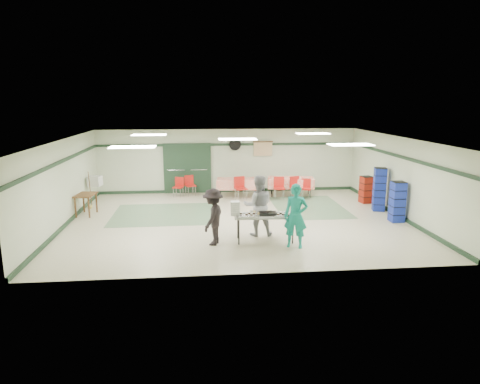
{
  "coord_description": "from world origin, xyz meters",
  "views": [
    {
      "loc": [
        -1.26,
        -13.62,
        3.92
      ],
      "look_at": [
        0.05,
        -0.3,
        1.02
      ],
      "focal_mm": 32.0,
      "sensor_mm": 36.0,
      "label": 1
    }
  ],
  "objects": [
    {
      "name": "dining_table_a",
      "position": [
        2.52,
        3.43,
        0.57
      ],
      "size": [
        1.96,
        1.08,
        0.77
      ],
      "rotation": [
        0.0,
        0.0,
        -0.14
      ],
      "color": "red",
      "rests_on": "floor"
    },
    {
      "name": "sheet_tray_right",
      "position": [
        1.08,
        -2.3,
        0.77
      ],
      "size": [
        0.65,
        0.5,
        0.02
      ],
      "primitive_type": "cube",
      "rotation": [
        0.0,
        0.0,
        -0.04
      ],
      "color": "silver",
      "rests_on": "serving_table"
    },
    {
      "name": "green_patch_a",
      "position": [
        -2.5,
        1.0,
        0.0
      ],
      "size": [
        3.5,
        3.0,
        0.01
      ],
      "primitive_type": "cube",
      "color": "slate",
      "rests_on": "floor"
    },
    {
      "name": "volunteer_teal",
      "position": [
        1.31,
        -2.79,
        0.87
      ],
      "size": [
        0.74,
        0.62,
        1.74
      ],
      "primitive_type": "imported",
      "rotation": [
        0.0,
        0.0,
        -0.38
      ],
      "color": "#159384",
      "rests_on": "floor"
    },
    {
      "name": "baking_pan",
      "position": [
        0.64,
        -2.21,
        0.8
      ],
      "size": [
        0.5,
        0.32,
        0.08
      ],
      "primitive_type": "cube",
      "rotation": [
        0.0,
        0.0,
        -0.04
      ],
      "color": "black",
      "rests_on": "serving_table"
    },
    {
      "name": "printer_table",
      "position": [
        -5.15,
        1.14,
        0.64
      ],
      "size": [
        0.68,
        0.95,
        0.74
      ],
      "rotation": [
        0.0,
        0.0,
        -0.12
      ],
      "color": "brown",
      "rests_on": "floor"
    },
    {
      "name": "door_frame",
      "position": [
        -1.73,
        4.42,
        1.05
      ],
      "size": [
        2.0,
        0.03,
        2.15
      ],
      "primitive_type": "cube",
      "color": "#1C3421",
      "rests_on": "floor"
    },
    {
      "name": "trim_back",
      "position": [
        0.0,
        4.47,
        2.05
      ],
      "size": [
        11.0,
        0.06,
        0.1
      ],
      "primitive_type": "cube",
      "color": "#1C3421",
      "rests_on": "wall_back"
    },
    {
      "name": "wall_right",
      "position": [
        5.5,
        0.0,
        1.35
      ],
      "size": [
        0.0,
        9.0,
        9.0
      ],
      "primitive_type": "plane",
      "rotation": [
        1.57,
        0.0,
        -1.57
      ],
      "color": "beige",
      "rests_on": "floor"
    },
    {
      "name": "wall_left",
      "position": [
        -5.5,
        0.0,
        1.35
      ],
      "size": [
        0.0,
        9.0,
        9.0
      ],
      "primitive_type": "plane",
      "rotation": [
        1.57,
        0.0,
        1.57
      ],
      "color": "beige",
      "rests_on": "floor"
    },
    {
      "name": "scroll_banner",
      "position": [
        1.5,
        4.44,
        1.85
      ],
      "size": [
        0.8,
        0.02,
        0.6
      ],
      "primitive_type": "cube",
      "color": "#D7B486",
      "rests_on": "wall_back"
    },
    {
      "name": "double_door_left",
      "position": [
        -2.2,
        4.44,
        1.05
      ],
      "size": [
        0.9,
        0.06,
        2.1
      ],
      "primitive_type": "cube",
      "color": "gray",
      "rests_on": "floor"
    },
    {
      "name": "trim_left",
      "position": [
        -5.47,
        0.0,
        2.05
      ],
      "size": [
        0.06,
        9.0,
        0.1
      ],
      "primitive_type": "cube",
      "rotation": [
        0.0,
        0.0,
        1.57
      ],
      "color": "#1C3421",
      "rests_on": "wall_back"
    },
    {
      "name": "trim_right",
      "position": [
        5.47,
        0.0,
        2.05
      ],
      "size": [
        0.06,
        9.0,
        0.1
      ],
      "primitive_type": "cube",
      "rotation": [
        0.0,
        0.0,
        1.57
      ],
      "color": "#1C3421",
      "rests_on": "wall_back"
    },
    {
      "name": "chair_loose_b",
      "position": [
        -2.08,
        3.7,
        0.49
      ],
      "size": [
        0.48,
        0.48,
        0.81
      ],
      "rotation": [
        0.0,
        0.0,
        -0.34
      ],
      "color": "red",
      "rests_on": "floor"
    },
    {
      "name": "green_patch_b",
      "position": [
        2.8,
        1.5,
        0.0
      ],
      "size": [
        2.5,
        3.5,
        0.01
      ],
      "primitive_type": "cube",
      "color": "slate",
      "rests_on": "floor"
    },
    {
      "name": "chair_a",
      "position": [
        2.6,
        2.86,
        0.56
      ],
      "size": [
        0.54,
        0.54,
        0.91
      ],
      "rotation": [
        0.0,
        0.0,
        0.36
      ],
      "color": "red",
      "rests_on": "floor"
    },
    {
      "name": "office_printer",
      "position": [
        -5.15,
        2.59,
        0.93
      ],
      "size": [
        0.53,
        0.48,
        0.36
      ],
      "primitive_type": "cube",
      "rotation": [
        0.0,
        0.0,
        -0.18
      ],
      "color": "beige",
      "rests_on": "printer_table"
    },
    {
      "name": "double_door_right",
      "position": [
        -1.25,
        4.44,
        1.05
      ],
      "size": [
        0.9,
        0.06,
        2.1
      ],
      "primitive_type": "cube",
      "color": "gray",
      "rests_on": "floor"
    },
    {
      "name": "wall_fan",
      "position": [
        0.3,
        4.44,
        2.05
      ],
      "size": [
        0.5,
        0.1,
        0.5
      ],
      "primitive_type": "cylinder",
      "rotation": [
        1.57,
        0.0,
        0.0
      ],
      "color": "black",
      "rests_on": "wall_back"
    },
    {
      "name": "volunteer_dark",
      "position": [
        -0.89,
        -2.34,
        0.78
      ],
      "size": [
        0.9,
        1.15,
        1.57
      ],
      "primitive_type": "imported",
      "rotation": [
        0.0,
        0.0,
        -1.93
      ],
      "color": "black",
      "rests_on": "floor"
    },
    {
      "name": "chair_b",
      "position": [
        1.93,
        2.87,
        0.55
      ],
      "size": [
        0.45,
        0.45,
        0.9
      ],
      "rotation": [
        0.0,
        0.0,
        -0.08
      ],
      "color": "red",
      "rests_on": "floor"
    },
    {
      "name": "volunteer_grey",
      "position": [
        0.45,
        -1.65,
        0.89
      ],
      "size": [
        0.89,
        0.71,
        1.79
      ],
      "primitive_type": "imported",
      "rotation": [
        0.0,
        0.0,
        3.11
      ],
      "color": "#9A999F",
      "rests_on": "floor"
    },
    {
      "name": "serving_table",
      "position": [
        0.57,
        -2.2,
        0.71
      ],
      "size": [
        1.76,
        0.77,
        0.76
      ],
      "rotation": [
        0.0,
        0.0,
        -0.04
      ],
      "color": "#A4A49F",
      "rests_on": "floor"
    },
    {
      "name": "wall_back",
      "position": [
        0.0,
        4.5,
        1.35
      ],
      "size": [
        11.0,
        0.0,
        11.0
      ],
      "primitive_type": "plane",
      "rotation": [
        1.57,
        0.0,
        0.0
      ],
      "color": "beige",
      "rests_on": "floor"
    },
    {
      "name": "floor",
      "position": [
        0.0,
        0.0,
        0.0
      ],
      "size": [
        11.0,
        11.0,
        0.0
      ],
      "primitive_type": "plane",
      "color": "beige",
      "rests_on": "ground"
    },
    {
      "name": "chair_c",
      "position": [
        3.02,
        2.86,
        0.49
      ],
      "size": [
        0.46,
        0.47,
        0.81
      ],
      "rotation": [
        0.0,
        0.0,
        -0.27
      ],
      "color": "red",
      "rests_on": "floor"
    },
    {
      "name": "sheet_tray_mid",
      "position": [
        0.49,
        -2.08,
        0.77
      ],
      "size": [
        0.65,
        0.5,
        0.02
      ],
      "primitive_type": "cube",
      "rotation": [
        0.0,
        0.0,
        -0.04
      ],
      "color": "silver",
      "rests_on": "serving_table"
    },
    {
      "name": "baseboard_back",
      "position": [
        0.0,
        4.47,
        0.06
      ],
      "size": [
        11.0,
        0.06,
        0.12
      ],
      "primitive_type": "cube",
      "color": "#1C3421",
      "rests_on": "floor"
    },
    {
      "name": "ceiling",
      "position": [
        0.0,
        0.0,
        2.7
      ],
      "size": [
        11.0,
        11.0,
        0.0
      ],
      "primitive_type": "plane",
      "rotation": [
        3.14,
        0.0,
        0.0
      ],
      "color": "silver",
      "rests_on": "wall_back"
    },
    {
      "name": "chair_d",
      "position": [
        0.37,
        2.87,
        0.58
      ],
      "size": [
        0.53,
        0.53,
        0.94
      ],
      "rotation": [
        0.0,
        0.0,
        0.24
      ],
      "color": "red",
      "rests_on": "floor"
    },
    {
      "name": "crate_stack_red",
      "position": [
        5.15,
        1.92,
        0.52
      ],
      "size": [
        0.46,
        0.46,
        1.04
      ],
      "primitive_type": "cube",
      "rotation": [
        0.0,
        0.0,
        0.16
      ],
      "color": "maroon",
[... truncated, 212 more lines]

